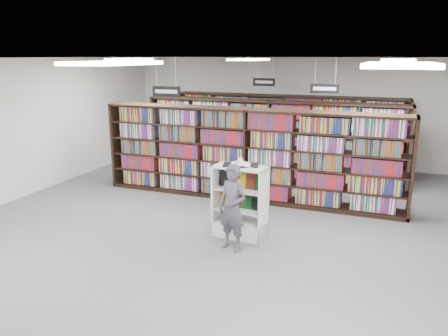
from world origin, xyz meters
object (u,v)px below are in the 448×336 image
(bookshelf_row_near, at_px, (248,155))
(shopper, at_px, (232,208))
(endcap_display, at_px, (241,212))
(open_book, at_px, (240,164))

(bookshelf_row_near, bearing_deg, shopper, -77.45)
(endcap_display, xyz_separation_m, shopper, (0.06, -0.61, 0.29))
(bookshelf_row_near, xyz_separation_m, open_book, (0.52, -2.05, 0.31))
(endcap_display, height_order, open_book, open_book)
(bookshelf_row_near, relative_size, shopper, 4.67)
(open_book, bearing_deg, shopper, -97.86)
(open_book, xyz_separation_m, shopper, (0.08, -0.65, -0.62))
(endcap_display, distance_m, open_book, 0.90)
(bookshelf_row_near, height_order, endcap_display, bookshelf_row_near)
(endcap_display, relative_size, shopper, 0.89)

